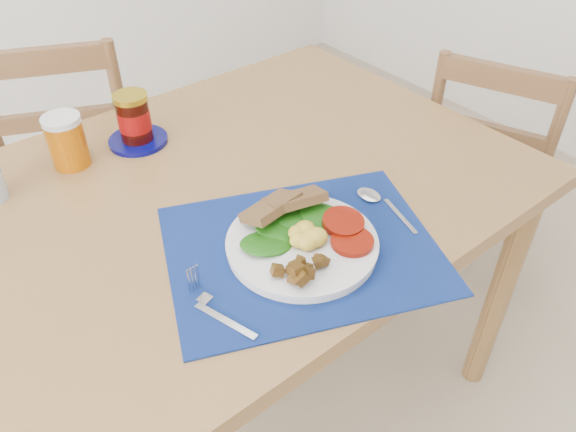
% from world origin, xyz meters
% --- Properties ---
extents(table, '(1.40, 0.90, 0.75)m').
position_xyz_m(table, '(0.00, 0.20, 0.67)').
color(table, brown).
rests_on(table, ground).
extents(chair_far, '(0.52, 0.51, 1.08)m').
position_xyz_m(chair_far, '(-0.02, 0.92, 0.55)').
color(chair_far, '#55341E').
rests_on(chair_far, ground).
extents(chair_end, '(0.47, 0.48, 1.02)m').
position_xyz_m(chair_end, '(0.94, 0.10, 0.53)').
color(chair_end, '#55341E').
rests_on(chair_end, ground).
extents(placemat, '(0.59, 0.54, 0.00)m').
position_xyz_m(placemat, '(0.07, -0.05, 0.75)').
color(placemat, black).
rests_on(placemat, table).
extents(breakfast_plate, '(0.27, 0.27, 0.07)m').
position_xyz_m(breakfast_plate, '(0.06, -0.06, 0.77)').
color(breakfast_plate, silver).
rests_on(breakfast_plate, placemat).
extents(fork, '(0.05, 0.17, 0.00)m').
position_xyz_m(fork, '(-0.14, -0.07, 0.76)').
color(fork, '#B2B5BA').
rests_on(fork, placemat).
extents(spoon, '(0.04, 0.17, 0.00)m').
position_xyz_m(spoon, '(0.27, -0.05, 0.76)').
color(spoon, '#B2B5BA').
rests_on(spoon, placemat).
extents(juice_glass, '(0.08, 0.08, 0.11)m').
position_xyz_m(juice_glass, '(-0.15, 0.48, 0.81)').
color(juice_glass, '#B55704').
rests_on(juice_glass, table).
extents(jam_on_saucer, '(0.14, 0.14, 0.12)m').
position_xyz_m(jam_on_saucer, '(0.01, 0.47, 0.80)').
color(jam_on_saucer, '#050657').
rests_on(jam_on_saucer, table).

